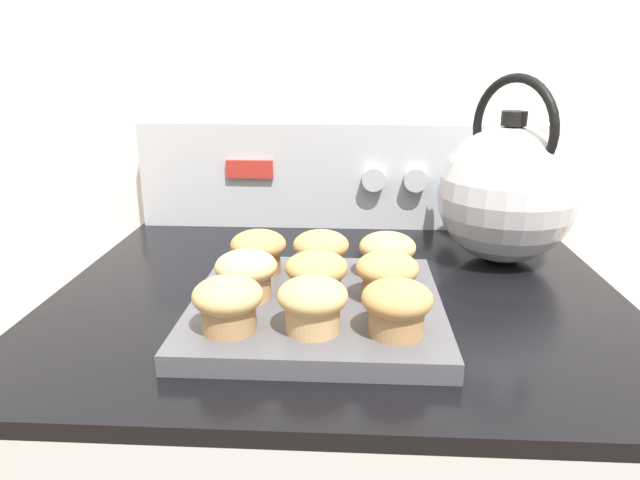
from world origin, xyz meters
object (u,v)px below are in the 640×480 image
muffin_r2_c1 (321,251)px  tea_kettle (506,192)px  muffin_r0_c1 (313,303)px  muffin_r2_c0 (258,250)px  muffin_pan (317,307)px  muffin_r1_c2 (387,275)px  muffin_r0_c2 (397,306)px  muffin_r1_c1 (317,274)px  muffin_r0_c0 (228,302)px  muffin_r1_c0 (246,273)px  muffin_r2_c2 (387,253)px

muffin_r2_c1 → tea_kettle: size_ratio=0.27×
muffin_r0_c1 → muffin_r2_c0: 0.18m
muffin_pan → muffin_r1_c2: 0.09m
muffin_r0_c2 → muffin_r1_c2: same height
muffin_pan → muffin_r1_c1: bearing=-106.2°
muffin_r0_c0 → muffin_r0_c2: size_ratio=1.00×
muffin_r2_c0 → muffin_r1_c1: bearing=-45.2°
muffin_r1_c0 → muffin_r1_c2: bearing=1.3°
muffin_r1_c2 → tea_kettle: size_ratio=0.27×
muffin_r0_c1 → muffin_r1_c0: size_ratio=1.00×
muffin_r0_c1 → muffin_r2_c2: same height
muffin_r0_c2 → muffin_r2_c2: bearing=90.1°
muffin_r0_c1 → muffin_r1_c2: bearing=46.5°
muffin_r0_c1 → muffin_r2_c1: same height
muffin_r1_c2 → muffin_r1_c0: bearing=-178.7°
muffin_r2_c0 → muffin_r0_c1: bearing=-63.4°
muffin_pan → muffin_r1_c0: 0.09m
muffin_r0_c2 → muffin_r1_c2: bearing=93.3°
muffin_r2_c1 → muffin_r2_c0: bearing=-178.1°
muffin_pan → muffin_r2_c0: size_ratio=4.00×
muffin_r0_c0 → muffin_r0_c2: 0.17m
muffin_r1_c1 → muffin_r2_c2: 0.12m
muffin_r2_c1 → muffin_r0_c1: bearing=-89.8°
muffin_pan → muffin_r0_c0: muffin_r0_c0 is taller
muffin_r1_c1 → muffin_r2_c2: bearing=43.3°
muffin_r0_c1 → muffin_r1_c2: same height
muffin_r2_c2 → muffin_r1_c0: bearing=-154.1°
muffin_r0_c0 → muffin_r2_c1: (0.09, 0.17, 0.00)m
muffin_r2_c0 → tea_kettle: bearing=21.3°
muffin_r2_c1 → tea_kettle: 0.30m
muffin_r1_c0 → tea_kettle: size_ratio=0.27×
muffin_r1_c2 → muffin_r2_c1: (-0.08, 0.08, 0.00)m
muffin_r1_c0 → muffin_r1_c1: size_ratio=1.00×
muffin_pan → muffin_r2_c1: size_ratio=4.00×
muffin_r0_c1 → muffin_r2_c1: bearing=90.2°
muffin_r0_c0 → muffin_r1_c1: same height
muffin_r2_c0 → muffin_r2_c2: 0.16m
muffin_r1_c1 → muffin_r2_c2: (0.08, 0.08, 0.00)m
muffin_r0_c2 → muffin_r1_c0: (-0.17, 0.08, 0.00)m
muffin_r0_c0 → muffin_r1_c0: 0.08m
muffin_r1_c0 → muffin_r0_c0: bearing=-92.5°
muffin_r0_c0 → muffin_r1_c1: (0.08, 0.08, 0.00)m
muffin_r1_c0 → tea_kettle: 0.41m
muffin_r0_c1 → muffin_r0_c2: same height
muffin_r0_c2 → muffin_r2_c2: (-0.00, 0.16, 0.00)m
muffin_r0_c0 → muffin_r1_c2: bearing=27.8°
muffin_r1_c1 → muffin_r2_c0: bearing=134.8°
muffin_r2_c2 → muffin_r2_c1: bearing=177.9°
tea_kettle → muffin_r2_c2: bearing=-142.9°
muffin_r0_c0 → muffin_r2_c1: 0.19m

